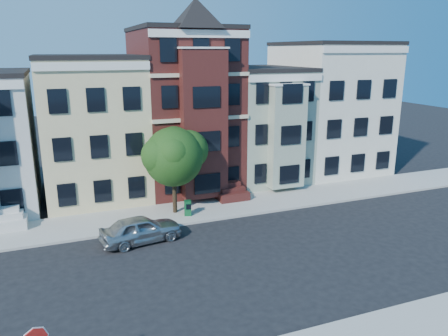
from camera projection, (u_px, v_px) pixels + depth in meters
name	position (u px, v px, depth m)	size (l,w,h in m)	color
ground	(264.00, 260.00, 22.78)	(120.00, 120.00, 0.00)	black
far_sidewalk	(212.00, 209.00, 29.95)	(60.00, 4.00, 0.15)	#9E9B93
house_yellow	(92.00, 129.00, 32.06)	(7.00, 9.00, 10.00)	beige
house_brown	(184.00, 111.00, 34.25)	(7.00, 9.00, 12.00)	#421814
house_green	(258.00, 125.00, 36.92)	(6.00, 9.00, 9.00)	#929F89
house_cream	(329.00, 109.00, 39.11)	(8.00, 9.00, 11.00)	silver
street_tree	(174.00, 161.00, 28.19)	(6.08, 6.08, 7.07)	#255216
parked_car	(141.00, 229.00, 24.74)	(1.85, 4.59, 1.56)	#A9AEB3
newspaper_box	(188.00, 208.00, 28.45)	(0.45, 0.40, 1.00)	#105128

